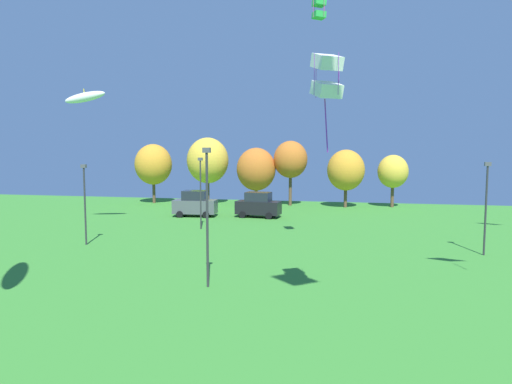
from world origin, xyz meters
TOP-DOWN VIEW (x-y plane):
  - kite_flying_3 at (0.99, 30.03)m, footprint 0.89×0.88m
  - kite_flying_4 at (-18.75, 37.27)m, footprint 3.61×1.36m
  - kite_flying_7 at (2.02, 19.81)m, footprint 1.29×1.33m
  - parked_car_leftmost at (-11.81, 44.55)m, footprint 4.29×2.36m
  - parked_car_second_from_left at (-5.65, 45.20)m, footprint 4.40×2.30m
  - light_post_0 at (11.10, 32.45)m, footprint 0.36×0.20m
  - light_post_1 at (-14.70, 30.34)m, footprint 0.36×0.20m
  - light_post_2 at (-3.58, 22.76)m, footprint 0.36×0.20m
  - light_post_3 at (-8.98, 37.86)m, footprint 0.36×0.20m
  - treeline_tree_0 at (-20.54, 54.42)m, footprint 4.48×4.48m
  - treeline_tree_1 at (-13.80, 54.96)m, footprint 4.98×4.98m
  - treeline_tree_2 at (-7.85, 54.91)m, footprint 4.58×4.58m
  - treeline_tree_3 at (-3.86, 55.28)m, footprint 3.92×3.92m
  - treeline_tree_4 at (2.48, 54.77)m, footprint 4.19×4.19m
  - treeline_tree_5 at (7.69, 56.00)m, footprint 3.39×3.39m

SIDE VIEW (x-z plane):
  - parked_car_second_from_left at x=-5.65m, z-range -0.02..2.41m
  - parked_car_leftmost at x=-11.81m, z-range -0.03..2.51m
  - light_post_1 at x=-14.70m, z-range 0.39..5.89m
  - light_post_0 at x=11.10m, z-range 0.39..6.13m
  - light_post_3 at x=-8.98m, z-range 0.40..6.25m
  - light_post_2 at x=-3.58m, z-range 0.40..6.98m
  - treeline_tree_5 at x=7.69m, z-range 1.07..7.00m
  - treeline_tree_4 at x=2.48m, z-range 0.94..7.46m
  - treeline_tree_2 at x=-7.85m, z-range 0.84..7.57m
  - treeline_tree_0 at x=-20.54m, z-range 1.11..8.30m
  - treeline_tree_1 at x=-13.80m, z-range 1.23..9.18m
  - treeline_tree_3 at x=-3.86m, z-range 1.58..9.12m
  - kite_flying_7 at x=2.02m, z-range 7.34..11.01m
  - kite_flying_4 at x=-18.75m, z-range 10.12..11.55m
  - kite_flying_3 at x=0.99m, z-range 14.07..15.17m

